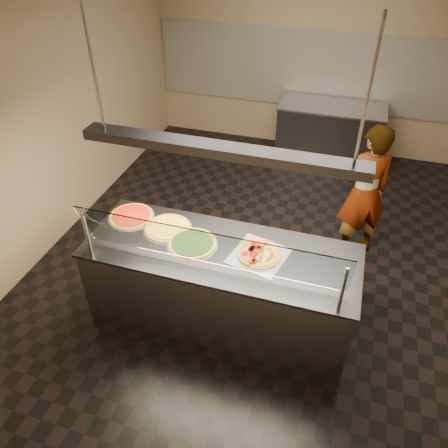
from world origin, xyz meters
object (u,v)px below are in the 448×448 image
(worker, at_px, (364,193))
(pizza_spatula, at_px, (166,231))
(pizza_spinach, at_px, (193,243))
(prep_table, at_px, (329,134))
(sneeze_guard, at_px, (208,249))
(pizza_cheese, at_px, (168,228))
(half_pizza_sausage, at_px, (269,255))
(heat_lamp_housing, at_px, (220,150))
(perforated_tray, at_px, (259,255))
(serving_counter, at_px, (221,286))
(pizza_tomato, at_px, (131,216))
(half_pizza_pepperoni, at_px, (249,251))

(worker, bearing_deg, pizza_spatula, 9.83)
(pizza_spinach, xyz_separation_m, prep_table, (0.89, 3.71, -0.48))
(sneeze_guard, distance_m, pizza_cheese, 0.81)
(worker, bearing_deg, half_pizza_sausage, 33.41)
(worker, bearing_deg, pizza_spinach, 16.55)
(pizza_cheese, bearing_deg, sneeze_guard, -39.95)
(pizza_spinach, height_order, pizza_spatula, pizza_spatula)
(pizza_spatula, bearing_deg, heat_lamp_housing, -7.69)
(pizza_spatula, bearing_deg, perforated_tray, -3.11)
(pizza_cheese, bearing_deg, worker, 37.62)
(half_pizza_sausage, xyz_separation_m, pizza_spinach, (-0.71, -0.03, -0.01))
(serving_counter, xyz_separation_m, pizza_spatula, (-0.57, 0.08, 0.49))
(pizza_spatula, distance_m, worker, 2.31)
(serving_counter, relative_size, sneeze_guard, 1.10)
(worker, height_order, heat_lamp_housing, heat_lamp_housing)
(pizza_spinach, height_order, pizza_tomato, pizza_spinach)
(serving_counter, height_order, sneeze_guard, sneeze_guard)
(serving_counter, relative_size, perforated_tray, 4.55)
(half_pizza_pepperoni, bearing_deg, perforated_tray, 0.71)
(worker, distance_m, heat_lamp_housing, 2.25)
(sneeze_guard, relative_size, worker, 1.38)
(half_pizza_sausage, bearing_deg, sneeze_guard, -140.01)
(serving_counter, bearing_deg, pizza_spinach, -179.09)
(sneeze_guard, height_order, prep_table, sneeze_guard)
(half_pizza_sausage, relative_size, heat_lamp_housing, 0.18)
(perforated_tray, distance_m, half_pizza_pepperoni, 0.09)
(pizza_spatula, bearing_deg, prep_table, 71.84)
(pizza_spinach, relative_size, pizza_spatula, 2.07)
(half_pizza_sausage, distance_m, pizza_spatula, 1.01)
(pizza_tomato, bearing_deg, prep_table, 64.96)
(pizza_cheese, relative_size, worker, 0.28)
(half_pizza_pepperoni, distance_m, prep_table, 3.73)
(serving_counter, height_order, heat_lamp_housing, heat_lamp_housing)
(perforated_tray, bearing_deg, pizza_cheese, 172.72)
(heat_lamp_housing, bearing_deg, prep_table, 80.49)
(sneeze_guard, bearing_deg, pizza_cheese, 140.05)
(serving_counter, distance_m, heat_lamp_housing, 1.48)
(half_pizza_sausage, bearing_deg, half_pizza_pepperoni, -179.96)
(sneeze_guard, xyz_separation_m, pizza_spinach, (-0.27, 0.34, -0.28))
(pizza_tomato, bearing_deg, sneeze_guard, -28.92)
(heat_lamp_housing, bearing_deg, pizza_spatula, 172.31)
(sneeze_guard, height_order, pizza_spatula, sneeze_guard)
(sneeze_guard, xyz_separation_m, heat_lamp_housing, (-0.00, 0.34, 0.72))
(serving_counter, xyz_separation_m, pizza_cheese, (-0.58, 0.15, 0.48))
(serving_counter, xyz_separation_m, pizza_spinach, (-0.27, -0.00, 0.48))
(pizza_tomato, bearing_deg, serving_counter, -12.00)
(half_pizza_sausage, xyz_separation_m, heat_lamp_housing, (-0.44, -0.03, 0.99))
(sneeze_guard, height_order, pizza_cheese, sneeze_guard)
(pizza_cheese, bearing_deg, prep_table, 71.29)
(sneeze_guard, relative_size, pizza_tomato, 4.97)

